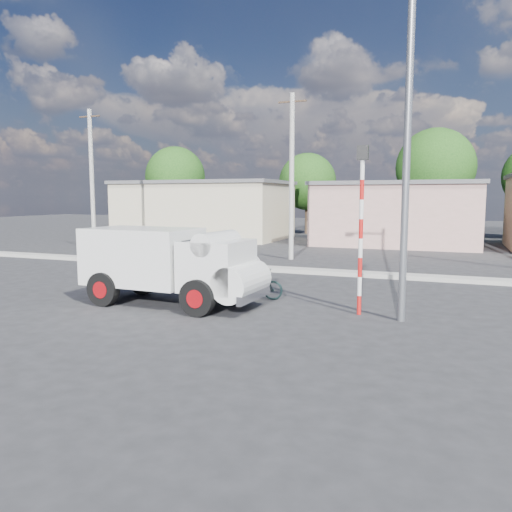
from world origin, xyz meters
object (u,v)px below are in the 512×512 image
at_px(bicycle, 254,284).
at_px(streetlight, 401,117).
at_px(truck, 172,263).
at_px(cyclist, 254,274).
at_px(traffic_pole, 361,215).

bearing_deg(bicycle, streetlight, -115.11).
xyz_separation_m(truck, cyclist, (1.86, 1.60, -0.45)).
bearing_deg(truck, streetlight, 6.79).
xyz_separation_m(traffic_pole, streetlight, (0.94, -0.30, 2.37)).
xyz_separation_m(truck, bicycle, (1.86, 1.60, -0.75)).
relative_size(truck, bicycle, 3.06).
height_order(truck, traffic_pole, traffic_pole).
bearing_deg(truck, bicycle, 43.06).
relative_size(traffic_pole, streetlight, 0.48).
distance_m(cyclist, traffic_pole, 3.86).
height_order(traffic_pole, streetlight, streetlight).
distance_m(truck, bicycle, 2.56).
xyz_separation_m(bicycle, traffic_pole, (3.29, -0.83, 2.14)).
relative_size(bicycle, cyclist, 1.15).
distance_m(bicycle, cyclist, 0.30).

